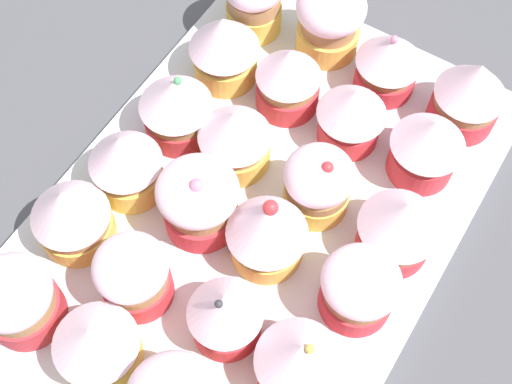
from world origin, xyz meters
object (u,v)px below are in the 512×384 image
Objects in this scene: cupcake_19 at (70,215)px; cupcake_9 at (318,184)px; cupcake_16 at (288,78)px; cupcake_21 at (176,108)px; cupcake_20 at (126,163)px; cupcake_1 at (298,361)px; cupcake_12 at (96,344)px; cupcake_22 at (224,47)px; cupcake_15 at (235,137)px; cupcake_4 at (427,146)px; cupcake_17 at (330,19)px; cupcake_10 at (352,114)px; baking_tray at (256,212)px; cupcake_5 at (470,93)px; cupcake_2 at (359,288)px; cupcake_7 at (225,313)px; cupcake_3 at (399,226)px; cupcake_18 at (17,300)px; cupcake_13 at (134,275)px; cupcake_8 at (267,231)px; cupcake_14 at (199,201)px; cupcake_11 at (389,62)px.

cupcake_9 is at bearing -49.40° from cupcake_19.
cupcake_21 is at bearing 139.74° from cupcake_16.
cupcake_19 is 0.95× the size of cupcake_20.
cupcake_1 reaches higher than cupcake_12.
cupcake_16 is at bearing -87.85° from cupcake_22.
cupcake_9 is at bearing -90.69° from cupcake_15.
cupcake_4 is 0.89× the size of cupcake_17.
cupcake_17 reaches higher than cupcake_10.
cupcake_5 is at bearing -31.54° from baking_tray.
cupcake_2 is 10.11cm from cupcake_7.
cupcake_3 reaches higher than cupcake_2.
cupcake_7 is at bearing -62.06° from cupcake_18.
cupcake_12 reaches higher than baking_tray.
cupcake_2 is 9.20cm from cupcake_9.
cupcake_10 is 30.34cm from cupcake_18.
cupcake_16 reaches higher than cupcake_18.
baking_tray is 5.95× the size of cupcake_5.
cupcake_13 is 14.24cm from cupcake_15.
cupcake_1 is at bearing 178.33° from cupcake_5.
cupcake_18 is (-27.78, 6.54, -0.13)cm from cupcake_16.
cupcake_1 is 14.38cm from cupcake_12.
cupcake_16 is at bearing -40.26° from cupcake_21.
cupcake_13 is 0.93× the size of cupcake_16.
cupcake_10 is at bearing -35.00° from cupcake_19.
cupcake_8 reaches higher than cupcake_19.
cupcake_2 is 22.85cm from cupcake_19.
cupcake_13 is (-28.30, 14.48, -0.44)cm from cupcake_5.
cupcake_14 is 1.05× the size of cupcake_19.
cupcake_8 is 1.09× the size of cupcake_20.
cupcake_19 is at bearing 130.60° from cupcake_9.
cupcake_10 is 0.89× the size of cupcake_22.
baking_tray is at bearing 44.31° from cupcake_8.
cupcake_8 reaches higher than cupcake_7.
cupcake_18 is (-27.45, 12.93, -0.00)cm from cupcake_10.
cupcake_19 and cupcake_21 have the same top height.
cupcake_21 reaches higher than cupcake_12.
cupcake_3 reaches higher than cupcake_15.
cupcake_4 is at bearing -68.54° from cupcake_21.
cupcake_12 is at bearing -160.72° from cupcake_21.
cupcake_18 is at bearing -179.45° from cupcake_20.
cupcake_7 is 9.39cm from cupcake_12.
cupcake_18 is 20.14cm from cupcake_21.
cupcake_7 reaches higher than cupcake_2.
cupcake_3 is at bearing -55.06° from cupcake_8.
cupcake_8 is at bearing -39.26° from cupcake_13.
cupcake_7 is at bearing 163.36° from cupcake_4.
cupcake_5 is at bearing -93.62° from cupcake_17.
cupcake_8 is at bearing -155.44° from cupcake_16.
cupcake_8 is 1.17× the size of cupcake_18.
cupcake_10 is 6.61cm from cupcake_11.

